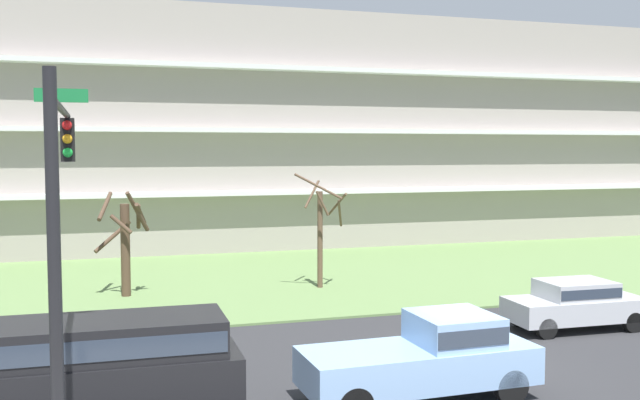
% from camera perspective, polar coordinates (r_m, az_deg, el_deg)
% --- Properties ---
extents(ground, '(160.00, 160.00, 0.00)m').
position_cam_1_polar(ground, '(19.99, 11.17, -12.75)').
color(ground, '#2D2D30').
extents(grass_lawn_strip, '(80.00, 16.00, 0.08)m').
position_cam_1_polar(grass_lawn_strip, '(32.65, -0.61, -6.02)').
color(grass_lawn_strip, '#66844C').
rests_on(grass_lawn_strip, ground).
extents(apartment_building, '(53.29, 13.70, 13.48)m').
position_cam_1_polar(apartment_building, '(46.12, -5.72, 5.27)').
color(apartment_building, '#9E938C').
rests_on(apartment_building, ground).
extents(tree_far_left, '(2.14, 2.14, 4.17)m').
position_cam_1_polar(tree_far_left, '(28.79, -15.09, -3.05)').
color(tree_far_left, '#4C3828').
rests_on(tree_far_left, ground).
extents(tree_left, '(2.36, 2.19, 4.80)m').
position_cam_1_polar(tree_left, '(29.44, 0.17, -2.27)').
color(tree_left, brown).
rests_on(tree_left, ground).
extents(sedan_silver_near_left, '(4.45, 1.94, 1.57)m').
position_cam_1_polar(sedan_silver_near_left, '(24.63, 19.48, -7.61)').
color(sedan_silver_near_left, '#B7BABF').
rests_on(sedan_silver_near_left, ground).
extents(van_black_center_left, '(5.23, 2.09, 2.36)m').
position_cam_1_polar(van_black_center_left, '(15.45, -16.30, -12.50)').
color(van_black_center_left, black).
rests_on(van_black_center_left, ground).
extents(pickup_blue_center_right, '(5.45, 2.13, 1.95)m').
position_cam_1_polar(pickup_blue_center_right, '(17.13, 8.48, -12.05)').
color(pickup_blue_center_right, '#8CB2E0').
rests_on(pickup_blue_center_right, ground).
extents(traffic_signal_mast, '(0.90, 6.06, 6.84)m').
position_cam_1_polar(traffic_signal_mast, '(12.27, -19.76, -1.11)').
color(traffic_signal_mast, black).
rests_on(traffic_signal_mast, ground).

